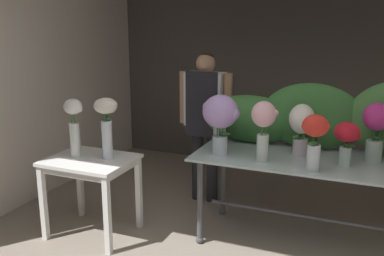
{
  "coord_description": "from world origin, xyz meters",
  "views": [
    {
      "loc": [
        0.93,
        -1.96,
        1.92
      ],
      "look_at": [
        -0.4,
        1.24,
        1.06
      ],
      "focal_mm": 40.46,
      "sensor_mm": 36.0,
      "label": 1
    }
  ],
  "objects_px": {
    "vase_white_roses_tall": "(74,124)",
    "display_table_glass": "(309,173)",
    "side_table_white": "(91,169)",
    "vase_blush_peonies": "(264,124)",
    "vase_rosy_stock": "(220,117)",
    "vase_magenta_hydrangea": "(376,127)",
    "vase_lilac_lilies": "(221,116)",
    "vase_cream_lisianthus_tall": "(106,121)",
    "florist": "(205,112)",
    "vase_ivory_freesia": "(301,125)",
    "vase_scarlet_roses": "(315,136)",
    "vase_crimson_tulips": "(347,138)"
  },
  "relations": [
    {
      "from": "vase_white_roses_tall",
      "to": "display_table_glass",
      "type": "bearing_deg",
      "value": 14.5
    },
    {
      "from": "side_table_white",
      "to": "vase_blush_peonies",
      "type": "xyz_separation_m",
      "value": [
        1.49,
        0.29,
        0.49
      ]
    },
    {
      "from": "vase_rosy_stock",
      "to": "vase_magenta_hydrangea",
      "type": "bearing_deg",
      "value": -0.14
    },
    {
      "from": "vase_lilac_lilies",
      "to": "vase_cream_lisianthus_tall",
      "type": "relative_size",
      "value": 0.95
    },
    {
      "from": "florist",
      "to": "vase_white_roses_tall",
      "type": "bearing_deg",
      "value": -126.58
    },
    {
      "from": "vase_rosy_stock",
      "to": "vase_white_roses_tall",
      "type": "xyz_separation_m",
      "value": [
        -1.15,
        -0.64,
        -0.02
      ]
    },
    {
      "from": "vase_blush_peonies",
      "to": "vase_white_roses_tall",
      "type": "bearing_deg",
      "value": -170.07
    },
    {
      "from": "vase_white_roses_tall",
      "to": "vase_cream_lisianthus_tall",
      "type": "xyz_separation_m",
      "value": [
        0.3,
        0.06,
        0.04
      ]
    },
    {
      "from": "display_table_glass",
      "to": "vase_cream_lisianthus_tall",
      "type": "height_order",
      "value": "vase_cream_lisianthus_tall"
    },
    {
      "from": "side_table_white",
      "to": "vase_ivory_freesia",
      "type": "relative_size",
      "value": 1.68
    },
    {
      "from": "vase_magenta_hydrangea",
      "to": "vase_rosy_stock",
      "type": "distance_m",
      "value": 1.32
    },
    {
      "from": "vase_scarlet_roses",
      "to": "vase_ivory_freesia",
      "type": "bearing_deg",
      "value": 113.31
    },
    {
      "from": "vase_ivory_freesia",
      "to": "vase_white_roses_tall",
      "type": "relative_size",
      "value": 0.84
    },
    {
      "from": "florist",
      "to": "vase_white_roses_tall",
      "type": "distance_m",
      "value": 1.38
    },
    {
      "from": "side_table_white",
      "to": "vase_blush_peonies",
      "type": "distance_m",
      "value": 1.59
    },
    {
      "from": "vase_crimson_tulips",
      "to": "vase_white_roses_tall",
      "type": "distance_m",
      "value": 2.31
    },
    {
      "from": "side_table_white",
      "to": "vase_crimson_tulips",
      "type": "height_order",
      "value": "vase_crimson_tulips"
    },
    {
      "from": "vase_crimson_tulips",
      "to": "vase_lilac_lilies",
      "type": "relative_size",
      "value": 0.69
    },
    {
      "from": "vase_magenta_hydrangea",
      "to": "vase_white_roses_tall",
      "type": "bearing_deg",
      "value": -165.61
    },
    {
      "from": "vase_ivory_freesia",
      "to": "vase_crimson_tulips",
      "type": "bearing_deg",
      "value": -20.63
    },
    {
      "from": "vase_cream_lisianthus_tall",
      "to": "vase_ivory_freesia",
      "type": "bearing_deg",
      "value": 17.95
    },
    {
      "from": "vase_crimson_tulips",
      "to": "vase_white_roses_tall",
      "type": "bearing_deg",
      "value": -169.15
    },
    {
      "from": "vase_crimson_tulips",
      "to": "vase_rosy_stock",
      "type": "bearing_deg",
      "value": 169.67
    },
    {
      "from": "vase_magenta_hydrangea",
      "to": "vase_lilac_lilies",
      "type": "bearing_deg",
      "value": -166.58
    },
    {
      "from": "side_table_white",
      "to": "vase_rosy_stock",
      "type": "height_order",
      "value": "vase_rosy_stock"
    },
    {
      "from": "vase_crimson_tulips",
      "to": "vase_scarlet_roses",
      "type": "bearing_deg",
      "value": -134.09
    },
    {
      "from": "vase_rosy_stock",
      "to": "side_table_white",
      "type": "bearing_deg",
      "value": -147.45
    },
    {
      "from": "vase_magenta_hydrangea",
      "to": "vase_crimson_tulips",
      "type": "xyz_separation_m",
      "value": [
        -0.21,
        -0.2,
        -0.06
      ]
    },
    {
      "from": "vase_ivory_freesia",
      "to": "vase_cream_lisianthus_tall",
      "type": "relative_size",
      "value": 0.81
    },
    {
      "from": "side_table_white",
      "to": "vase_rosy_stock",
      "type": "distance_m",
      "value": 1.26
    },
    {
      "from": "vase_lilac_lilies",
      "to": "vase_white_roses_tall",
      "type": "bearing_deg",
      "value": -164.66
    },
    {
      "from": "side_table_white",
      "to": "vase_magenta_hydrangea",
      "type": "distance_m",
      "value": 2.45
    },
    {
      "from": "florist",
      "to": "vase_lilac_lilies",
      "type": "relative_size",
      "value": 3.1
    },
    {
      "from": "florist",
      "to": "vase_ivory_freesia",
      "type": "distance_m",
      "value": 1.19
    },
    {
      "from": "vase_crimson_tulips",
      "to": "display_table_glass",
      "type": "bearing_deg",
      "value": 164.06
    },
    {
      "from": "florist",
      "to": "vase_magenta_hydrangea",
      "type": "relative_size",
      "value": 3.31
    },
    {
      "from": "vase_ivory_freesia",
      "to": "vase_scarlet_roses",
      "type": "bearing_deg",
      "value": -66.69
    },
    {
      "from": "display_table_glass",
      "to": "vase_crimson_tulips",
      "type": "relative_size",
      "value": 5.42
    },
    {
      "from": "vase_crimson_tulips",
      "to": "vase_white_roses_tall",
      "type": "xyz_separation_m",
      "value": [
        -2.27,
        -0.43,
        0.0
      ]
    },
    {
      "from": "side_table_white",
      "to": "vase_ivory_freesia",
      "type": "distance_m",
      "value": 1.89
    },
    {
      "from": "vase_cream_lisianthus_tall",
      "to": "vase_crimson_tulips",
      "type": "bearing_deg",
      "value": 10.76
    },
    {
      "from": "vase_blush_peonies",
      "to": "vase_rosy_stock",
      "type": "bearing_deg",
      "value": 144.26
    },
    {
      "from": "vase_rosy_stock",
      "to": "vase_white_roses_tall",
      "type": "relative_size",
      "value": 0.75
    },
    {
      "from": "display_table_glass",
      "to": "vase_white_roses_tall",
      "type": "distance_m",
      "value": 2.08
    },
    {
      "from": "display_table_glass",
      "to": "vase_blush_peonies",
      "type": "xyz_separation_m",
      "value": [
        -0.35,
        -0.23,
        0.44
      ]
    },
    {
      "from": "vase_blush_peonies",
      "to": "vase_cream_lisianthus_tall",
      "type": "height_order",
      "value": "vase_blush_peonies"
    },
    {
      "from": "vase_blush_peonies",
      "to": "vase_crimson_tulips",
      "type": "distance_m",
      "value": 0.65
    },
    {
      "from": "vase_magenta_hydrangea",
      "to": "vase_cream_lisianthus_tall",
      "type": "height_order",
      "value": "vase_magenta_hydrangea"
    },
    {
      "from": "vase_rosy_stock",
      "to": "vase_white_roses_tall",
      "type": "bearing_deg",
      "value": -150.95
    },
    {
      "from": "vase_ivory_freesia",
      "to": "vase_rosy_stock",
      "type": "height_order",
      "value": "vase_ivory_freesia"
    }
  ]
}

